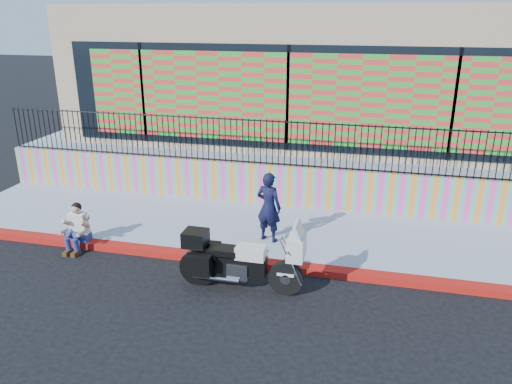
% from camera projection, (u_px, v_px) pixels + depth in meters
% --- Properties ---
extents(ground, '(90.00, 90.00, 0.00)m').
position_uv_depth(ground, '(250.00, 266.00, 10.53)').
color(ground, black).
rests_on(ground, ground).
extents(red_curb, '(16.00, 0.30, 0.15)m').
position_uv_depth(red_curb, '(250.00, 262.00, 10.51)').
color(red_curb, '#A11E0B').
rests_on(red_curb, ground).
extents(sidewalk, '(16.00, 3.00, 0.15)m').
position_uv_depth(sidewalk, '(267.00, 231.00, 12.01)').
color(sidewalk, '#98A2B7').
rests_on(sidewalk, ground).
extents(mural_wall, '(16.00, 0.20, 1.10)m').
position_uv_depth(mural_wall, '(280.00, 185.00, 13.26)').
color(mural_wall, '#FF43A2').
rests_on(mural_wall, sidewalk).
extents(metal_fence, '(15.80, 0.04, 1.20)m').
position_uv_depth(metal_fence, '(281.00, 143.00, 12.87)').
color(metal_fence, black).
rests_on(metal_fence, mural_wall).
extents(elevated_platform, '(16.00, 10.00, 1.25)m').
position_uv_depth(elevated_platform, '(307.00, 142.00, 17.94)').
color(elevated_platform, '#98A2B7').
rests_on(elevated_platform, ground).
extents(storefront_building, '(14.00, 8.06, 4.00)m').
position_uv_depth(storefront_building, '(309.00, 68.00, 16.85)').
color(storefront_building, tan).
rests_on(storefront_building, elevated_platform).
extents(police_motorcycle, '(2.40, 0.79, 1.49)m').
position_uv_depth(police_motorcycle, '(239.00, 259.00, 9.48)').
color(police_motorcycle, black).
rests_on(police_motorcycle, ground).
extents(police_officer, '(0.67, 0.53, 1.61)m').
position_uv_depth(police_officer, '(269.00, 207.00, 11.09)').
color(police_officer, black).
rests_on(police_officer, sidewalk).
extents(seated_man, '(0.54, 0.71, 1.06)m').
position_uv_depth(seated_man, '(76.00, 232.00, 11.07)').
color(seated_man, navy).
rests_on(seated_man, ground).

